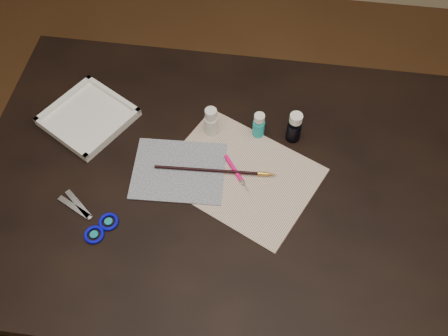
# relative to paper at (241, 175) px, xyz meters

# --- Properties ---
(ground) EXTENTS (3.50, 3.50, 0.02)m
(ground) POSITION_rel_paper_xyz_m (-0.04, -0.02, -0.76)
(ground) COLOR #422614
(ground) RESTS_ON ground
(table) EXTENTS (1.30, 0.90, 0.75)m
(table) POSITION_rel_paper_xyz_m (-0.04, -0.02, -0.38)
(table) COLOR black
(table) RESTS_ON ground
(paper) EXTENTS (0.46, 0.42, 0.00)m
(paper) POSITION_rel_paper_xyz_m (0.00, 0.00, 0.00)
(paper) COLOR silver
(paper) RESTS_ON table
(canvas) EXTENTS (0.25, 0.20, 0.00)m
(canvas) POSITION_rel_paper_xyz_m (-0.16, -0.01, 0.00)
(canvas) COLOR black
(canvas) RESTS_ON paper
(paint_bottle_white) EXTENTS (0.05, 0.05, 0.09)m
(paint_bottle_white) POSITION_rel_paper_xyz_m (-0.10, 0.13, 0.04)
(paint_bottle_white) COLOR white
(paint_bottle_white) RESTS_ON table
(paint_bottle_cyan) EXTENTS (0.04, 0.04, 0.08)m
(paint_bottle_cyan) POSITION_rel_paper_xyz_m (0.03, 0.14, 0.04)
(paint_bottle_cyan) COLOR #18B0B4
(paint_bottle_cyan) RESTS_ON table
(paint_bottle_navy) EXTENTS (0.05, 0.05, 0.09)m
(paint_bottle_navy) POSITION_rel_paper_xyz_m (0.13, 0.14, 0.05)
(paint_bottle_navy) COLOR black
(paint_bottle_navy) RESTS_ON table
(paintbrush) EXTENTS (0.32, 0.03, 0.01)m
(paintbrush) POSITION_rel_paper_xyz_m (-0.06, -0.00, 0.01)
(paintbrush) COLOR black
(paintbrush) RESTS_ON canvas
(craft_knife) EXTENTS (0.08, 0.11, 0.01)m
(craft_knife) POSITION_rel_paper_xyz_m (-0.01, -0.00, 0.01)
(craft_knife) COLOR #FF0B7B
(craft_knife) RESTS_ON paper
(scissors) EXTENTS (0.21, 0.17, 0.01)m
(scissors) POSITION_rel_paper_xyz_m (-0.37, -0.18, 0.00)
(scissors) COLOR silver
(scissors) RESTS_ON table
(palette_tray) EXTENTS (0.28, 0.28, 0.02)m
(palette_tray) POSITION_rel_paper_xyz_m (-0.44, 0.12, 0.01)
(palette_tray) COLOR white
(palette_tray) RESTS_ON table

